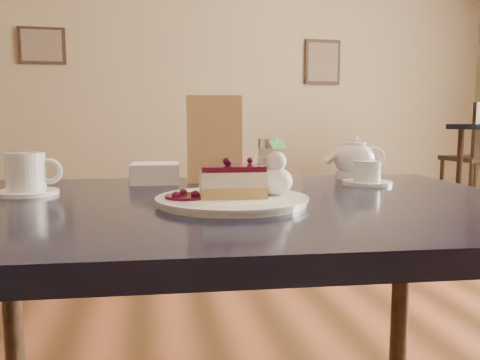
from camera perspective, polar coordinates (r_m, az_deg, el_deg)
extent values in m
cube|color=#977F63|center=(5.74, -7.59, 13.46)|extent=(8.00, 0.02, 3.00)
cube|color=black|center=(5.84, -23.00, 14.86)|extent=(0.50, 0.03, 0.40)
cube|color=black|center=(6.11, 10.05, 13.96)|extent=(0.45, 0.03, 0.55)
cube|color=black|center=(0.86, -1.30, -3.62)|extent=(1.16, 0.81, 0.04)
cylinder|color=black|center=(1.33, -25.87, -16.18)|extent=(0.05, 0.05, 0.66)
cylinder|color=black|center=(1.39, 18.89, -14.74)|extent=(0.05, 0.05, 0.66)
cylinder|color=white|center=(0.81, -0.95, -2.51)|extent=(0.26, 0.26, 0.01)
cube|color=#E3AB51|center=(0.81, -0.96, -1.38)|extent=(0.12, 0.09, 0.02)
cube|color=beige|center=(0.81, -0.96, 0.25)|extent=(0.11, 0.08, 0.03)
cube|color=#420A1E|center=(0.80, -0.96, 1.50)|extent=(0.11, 0.08, 0.01)
ellipsoid|color=white|center=(0.83, 4.39, -0.17)|extent=(0.06, 0.06, 0.05)
cylinder|color=#420A1E|center=(0.80, -6.53, -2.03)|extent=(0.07, 0.07, 0.01)
cylinder|color=white|center=(1.01, -24.56, -1.39)|extent=(0.12, 0.12, 0.01)
cylinder|color=white|center=(1.01, -24.67, 0.93)|extent=(0.07, 0.07, 0.07)
torus|color=white|center=(1.00, -22.27, 0.99)|extent=(0.05, 0.01, 0.05)
cylinder|color=white|center=(1.11, 15.23, -0.34)|extent=(0.11, 0.11, 0.01)
cylinder|color=white|center=(1.11, 15.28, 1.06)|extent=(0.06, 0.06, 0.05)
ellipsoid|color=white|center=(1.22, 13.78, 2.22)|extent=(0.10, 0.10, 0.09)
cylinder|color=white|center=(1.22, 13.84, 4.52)|extent=(0.06, 0.06, 0.01)
cylinder|color=white|center=(1.20, 10.69, 2.19)|extent=(0.06, 0.02, 0.05)
cube|color=#F1E39E|center=(1.10, -3.13, 4.97)|extent=(0.13, 0.04, 0.20)
cylinder|color=white|center=(1.16, 3.44, 1.98)|extent=(0.05, 0.05, 0.08)
cylinder|color=silver|center=(1.16, 3.46, 4.49)|extent=(0.06, 0.06, 0.02)
cube|color=white|center=(1.12, -10.26, 0.84)|extent=(0.12, 0.12, 0.05)
cylinder|color=black|center=(4.47, 25.14, 0.56)|extent=(0.05, 0.05, 0.79)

